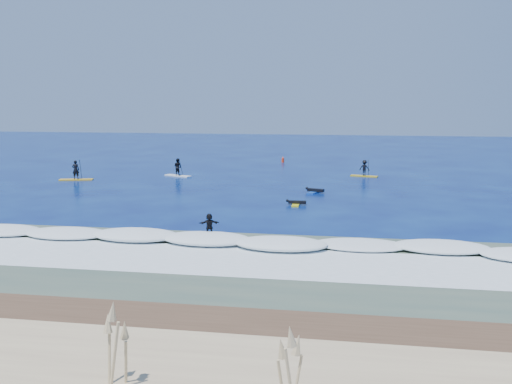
% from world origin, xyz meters
% --- Properties ---
extents(ground, '(160.00, 160.00, 0.00)m').
position_xyz_m(ground, '(0.00, 0.00, 0.00)').
color(ground, '#040E4F').
rests_on(ground, ground).
extents(wet_sand_strip, '(90.00, 5.00, 0.08)m').
position_xyz_m(wet_sand_strip, '(0.00, -21.50, 0.00)').
color(wet_sand_strip, '#493322').
rests_on(wet_sand_strip, ground).
extents(shallow_water, '(90.00, 13.00, 0.01)m').
position_xyz_m(shallow_water, '(0.00, -14.00, 0.01)').
color(shallow_water, '#3B5144').
rests_on(shallow_water, ground).
extents(breaking_wave, '(40.00, 6.00, 0.30)m').
position_xyz_m(breaking_wave, '(0.00, -10.00, 0.00)').
color(breaking_wave, white).
rests_on(breaking_wave, ground).
extents(whitewater, '(34.00, 5.00, 0.02)m').
position_xyz_m(whitewater, '(0.00, -13.00, 0.00)').
color(whitewater, silver).
rests_on(whitewater, ground).
extents(sup_paddler_left, '(3.14, 1.47, 2.14)m').
position_xyz_m(sup_paddler_left, '(-16.69, 10.64, 0.67)').
color(sup_paddler_left, gold).
rests_on(sup_paddler_left, ground).
extents(sup_paddler_center, '(2.91, 1.81, 2.01)m').
position_xyz_m(sup_paddler_center, '(-8.12, 14.70, 0.75)').
color(sup_paddler_center, white).
rests_on(sup_paddler_center, ground).
extents(sup_paddler_right, '(2.71, 1.30, 1.84)m').
position_xyz_m(sup_paddler_right, '(9.80, 17.45, 0.72)').
color(sup_paddler_right, gold).
rests_on(sup_paddler_right, ground).
extents(prone_paddler_near, '(1.45, 1.83, 0.38)m').
position_xyz_m(prone_paddler_near, '(4.66, 1.57, 0.13)').
color(prone_paddler_near, yellow).
rests_on(prone_paddler_near, ground).
extents(prone_paddler_far, '(1.55, 2.05, 0.42)m').
position_xyz_m(prone_paddler_far, '(5.64, 7.14, 0.14)').
color(prone_paddler_far, '#174BB2').
rests_on(prone_paddler_far, ground).
extents(wave_surfer, '(1.83, 1.05, 1.28)m').
position_xyz_m(wave_surfer, '(0.97, -9.21, 0.74)').
color(wave_surfer, white).
rests_on(wave_surfer, breaking_wave).
extents(marker_buoy, '(0.32, 0.32, 0.76)m').
position_xyz_m(marker_buoy, '(0.60, 28.13, 0.33)').
color(marker_buoy, red).
rests_on(marker_buoy, ground).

